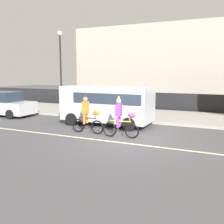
% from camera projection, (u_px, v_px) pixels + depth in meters
% --- Properties ---
extents(ground_plane, '(80.00, 80.00, 0.00)m').
position_uv_depth(ground_plane, '(126.00, 140.00, 11.47)').
color(ground_plane, '#4C4C4F').
extents(road_centre_line, '(36.00, 0.14, 0.01)m').
position_uv_depth(road_centre_line, '(121.00, 143.00, 11.02)').
color(road_centre_line, beige).
rests_on(road_centre_line, ground).
extents(sidewalk_curb, '(60.00, 5.00, 0.15)m').
position_uv_depth(sidewalk_curb, '(162.00, 116.00, 17.29)').
color(sidewalk_curb, '#9E9B93').
rests_on(sidewalk_curb, ground).
extents(fence_line, '(40.00, 0.08, 1.40)m').
position_uv_depth(fence_line, '(172.00, 102.00, 19.80)').
color(fence_line, black).
rests_on(fence_line, ground).
extents(building_backdrop, '(28.00, 8.00, 7.50)m').
position_uv_depth(building_backdrop, '(218.00, 64.00, 25.97)').
color(building_backdrop, '#B2A899').
rests_on(building_backdrop, ground).
extents(parade_cyclist_orange, '(1.72, 0.50, 1.92)m').
position_uv_depth(parade_cyclist_orange, '(88.00, 116.00, 12.65)').
color(parade_cyclist_orange, black).
rests_on(parade_cyclist_orange, ground).
extents(parade_cyclist_purple, '(1.72, 0.50, 1.92)m').
position_uv_depth(parade_cyclist_purple, '(121.00, 119.00, 11.78)').
color(parade_cyclist_purple, black).
rests_on(parade_cyclist_purple, ground).
extents(parked_van_silver, '(5.00, 2.22, 2.18)m').
position_uv_depth(parked_van_silver, '(108.00, 102.00, 14.59)').
color(parked_van_silver, silver).
rests_on(parked_van_silver, ground).
extents(parked_car_silver, '(4.10, 1.92, 1.64)m').
position_uv_depth(parked_car_silver, '(5.00, 104.00, 17.83)').
color(parked_car_silver, '#B7BABF').
rests_on(parked_car_silver, ground).
extents(street_lamp_post, '(0.36, 0.36, 5.86)m').
position_uv_depth(street_lamp_post, '(60.00, 58.00, 19.76)').
color(street_lamp_post, black).
rests_on(street_lamp_post, sidewalk_curb).
extents(pedestrian_onlooker, '(0.32, 0.20, 1.62)m').
position_uv_depth(pedestrian_onlooker, '(145.00, 100.00, 18.26)').
color(pedestrian_onlooker, '#33333D').
rests_on(pedestrian_onlooker, sidewalk_curb).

